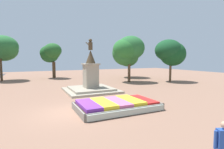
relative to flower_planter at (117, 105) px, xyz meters
The scene contains 9 objects.
ground_plane 3.07m from the flower_planter, 165.75° to the left, with size 79.33×79.33×0.00m, color #8C6651.
flower_planter is the anchor object (origin of this frame).
statue_monument 7.04m from the flower_planter, 85.35° to the left, with size 5.11×5.11×5.36m.
pedestrian_with_handbag 7.12m from the flower_planter, 91.59° to the right, with size 0.52×0.36×1.58m.
park_tree_far_left 20.53m from the flower_planter, 57.37° to the left, with size 4.47×4.66×6.17m.
park_tree_behind_statue 14.36m from the flower_planter, 56.70° to the left, with size 4.53×4.05×6.54m.
park_tree_far_right 21.86m from the flower_planter, 94.48° to the left, with size 3.43×4.11×5.91m.
park_tree_street_side 16.77m from the flower_planter, 34.39° to the left, with size 4.38×4.00×6.11m.
park_tree_mid_canopy 23.19m from the flower_planter, 112.86° to the left, with size 5.22×5.04×6.78m.
Camera 1 is at (-2.19, -10.80, 3.35)m, focal length 28.00 mm.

